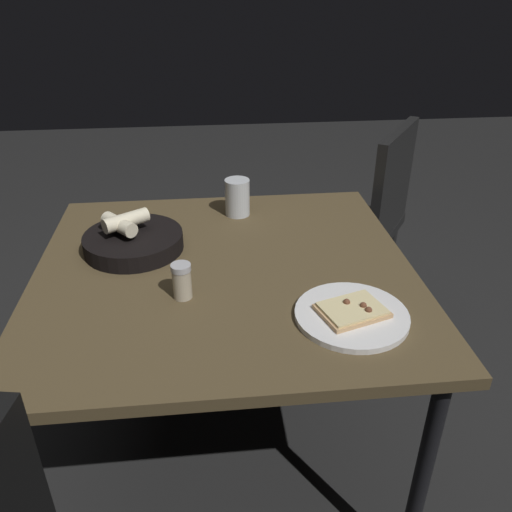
{
  "coord_description": "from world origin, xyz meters",
  "views": [
    {
      "loc": [
        -0.04,
        -1.18,
        1.41
      ],
      "look_at": [
        0.08,
        -0.05,
        0.77
      ],
      "focal_mm": 36.47,
      "sensor_mm": 36.0,
      "label": 1
    }
  ],
  "objects": [
    {
      "name": "chair_far",
      "position": [
        0.58,
        0.68,
        0.52
      ],
      "size": [
        0.61,
        0.61,
        0.89
      ],
      "color": "black",
      "rests_on": "ground"
    },
    {
      "name": "dining_table",
      "position": [
        0.0,
        0.0,
        0.65
      ],
      "size": [
        0.99,
        0.95,
        0.71
      ],
      "color": "#4F4027",
      "rests_on": "ground"
    },
    {
      "name": "pepper_shaker",
      "position": [
        -0.11,
        -0.13,
        0.75
      ],
      "size": [
        0.05,
        0.05,
        0.09
      ],
      "color": "#BFB299",
      "rests_on": "dining_table"
    },
    {
      "name": "bread_basket",
      "position": [
        -0.25,
        0.13,
        0.74
      ],
      "size": [
        0.27,
        0.27,
        0.11
      ],
      "color": "black",
      "rests_on": "dining_table"
    },
    {
      "name": "pizza_plate",
      "position": [
        0.27,
        -0.25,
        0.72
      ],
      "size": [
        0.26,
        0.26,
        0.04
      ],
      "color": "white",
      "rests_on": "dining_table"
    },
    {
      "name": "ground",
      "position": [
        0.0,
        0.0,
        0.0
      ],
      "size": [
        8.0,
        8.0,
        0.0
      ],
      "primitive_type": "plane",
      "color": "black"
    },
    {
      "name": "beer_glass",
      "position": [
        0.06,
        0.33,
        0.76
      ],
      "size": [
        0.08,
        0.08,
        0.12
      ],
      "color": "silver",
      "rests_on": "dining_table"
    }
  ]
}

